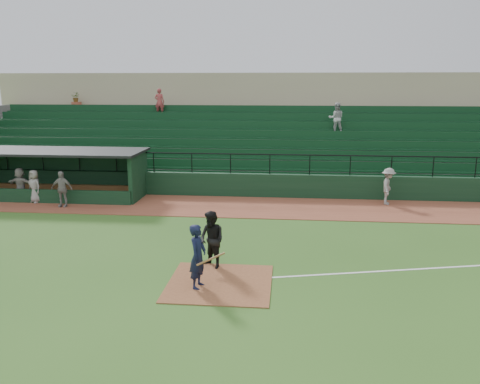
{
  "coord_description": "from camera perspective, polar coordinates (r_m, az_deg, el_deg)",
  "views": [
    {
      "loc": [
        1.9,
        -14.19,
        5.72
      ],
      "look_at": [
        0.0,
        5.0,
        1.4
      ],
      "focal_mm": 36.56,
      "sensor_mm": 36.0,
      "label": 1
    }
  ],
  "objects": [
    {
      "name": "ground",
      "position": [
        15.42,
        -1.85,
        -9.15
      ],
      "size": [
        90.0,
        90.0,
        0.0
      ],
      "primitive_type": "plane",
      "color": "#30591D",
      "rests_on": "ground"
    },
    {
      "name": "warning_track",
      "position": [
        22.99,
        0.74,
        -1.74
      ],
      "size": [
        40.0,
        4.0,
        0.03
      ],
      "primitive_type": "cube",
      "color": "brown",
      "rests_on": "ground"
    },
    {
      "name": "home_plate_dirt",
      "position": [
        14.5,
        -2.38,
        -10.56
      ],
      "size": [
        3.0,
        3.0,
        0.03
      ],
      "primitive_type": "cube",
      "color": "brown",
      "rests_on": "ground"
    },
    {
      "name": "foul_line",
      "position": [
        17.51,
        25.92,
        -7.74
      ],
      "size": [
        17.49,
        4.44,
        0.01
      ],
      "primitive_type": "cube",
      "rotation": [
        0.0,
        0.0,
        0.24
      ],
      "color": "white",
      "rests_on": "ground"
    },
    {
      "name": "stadium_structure",
      "position": [
        30.9,
        2.1,
        6.27
      ],
      "size": [
        38.0,
        13.08,
        6.4
      ],
      "color": "black",
      "rests_on": "ground"
    },
    {
      "name": "dugout",
      "position": [
        26.82,
        -20.21,
        2.43
      ],
      "size": [
        8.9,
        3.2,
        2.42
      ],
      "color": "black",
      "rests_on": "ground"
    },
    {
      "name": "batter_at_plate",
      "position": [
        13.92,
        -4.94,
        -7.52
      ],
      "size": [
        1.08,
        0.75,
        1.87
      ],
      "color": "black",
      "rests_on": "ground"
    },
    {
      "name": "umpire",
      "position": [
        15.37,
        -3.31,
        -5.61
      ],
      "size": [
        1.13,
        1.1,
        1.83
      ],
      "primitive_type": "imported",
      "rotation": [
        0.0,
        0.0,
        -0.68
      ],
      "color": "black",
      "rests_on": "ground"
    },
    {
      "name": "runner",
      "position": [
        24.29,
        16.91,
        0.64
      ],
      "size": [
        0.93,
        1.27,
        1.76
      ],
      "primitive_type": "imported",
      "rotation": [
        0.0,
        0.0,
        1.3
      ],
      "color": "gray",
      "rests_on": "warning_track"
    },
    {
      "name": "dugout_player_a",
      "position": [
        24.27,
        -20.08,
        0.33
      ],
      "size": [
        1.01,
        0.46,
        1.69
      ],
      "primitive_type": "imported",
      "rotation": [
        0.0,
        0.0,
        0.05
      ],
      "color": "gray",
      "rests_on": "warning_track"
    },
    {
      "name": "dugout_player_b",
      "position": [
        25.61,
        -22.84,
        0.62
      ],
      "size": [
        0.93,
        0.81,
        1.6
      ],
      "primitive_type": "imported",
      "rotation": [
        0.0,
        0.0,
        -0.48
      ],
      "color": "gray",
      "rests_on": "warning_track"
    },
    {
      "name": "dugout_player_c",
      "position": [
        26.31,
        -24.23,
        0.84
      ],
      "size": [
        1.57,
        0.64,
        1.64
      ],
      "primitive_type": "imported",
      "rotation": [
        0.0,
        0.0,
        3.04
      ],
      "color": "#9E9994",
      "rests_on": "warning_track"
    }
  ]
}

